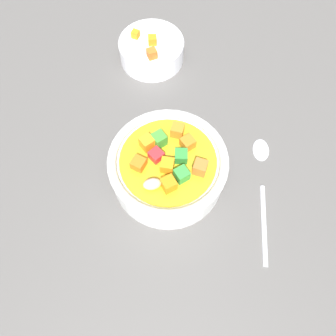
{
  "coord_description": "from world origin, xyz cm",
  "views": [
    {
      "loc": [
        18.22,
        -8.33,
        43.53
      ],
      "look_at": [
        0.0,
        0.0,
        2.97
      ],
      "focal_mm": 34.93,
      "sensor_mm": 36.0,
      "label": 1
    }
  ],
  "objects": [
    {
      "name": "side_bowl_small",
      "position": [
        -22.25,
        7.07,
        2.17
      ],
      "size": [
        11.15,
        11.15,
        4.95
      ],
      "color": "white",
      "rests_on": "ground_plane"
    },
    {
      "name": "soup_bowl_main",
      "position": [
        0.01,
        0.0,
        3.25
      ],
      "size": [
        16.19,
        16.19,
        7.31
      ],
      "color": "white",
      "rests_on": "ground_plane"
    },
    {
      "name": "spoon",
      "position": [
        5.63,
        12.6,
        0.42
      ],
      "size": [
        17.64,
        11.02,
        0.94
      ],
      "rotation": [
        0.0,
        0.0,
        2.62
      ],
      "color": "silver",
      "rests_on": "ground_plane"
    },
    {
      "name": "ground_plane",
      "position": [
        0.0,
        0.0,
        -1.0
      ],
      "size": [
        140.0,
        140.0,
        2.0
      ],
      "primitive_type": "cube",
      "color": "#565451"
    }
  ]
}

